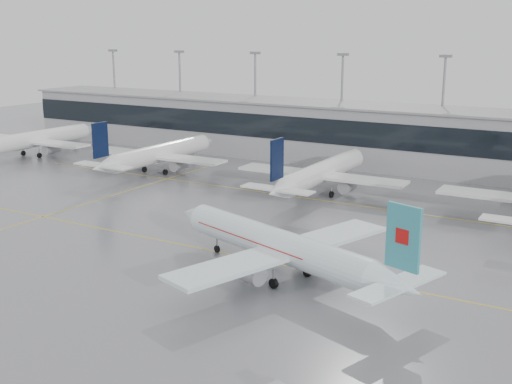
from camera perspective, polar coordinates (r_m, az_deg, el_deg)
The scene contains 12 objects.
ground at distance 81.71m, azimuth -4.27°, elevation -5.15°, with size 320.00×320.00×0.00m, color slate.
taxi_line_main at distance 81.71m, azimuth -4.27°, elevation -5.15°, with size 120.00×0.25×0.01m, color gold.
taxi_line_north at distance 106.68m, azimuth 4.89°, elevation -0.60°, with size 120.00×0.25×0.01m, color gold.
taxi_line_cross at distance 111.14m, azimuth -12.67°, elevation -0.31°, with size 0.25×60.00×0.01m, color gold.
terminal at distance 134.54m, azimuth 10.86°, elevation 4.83°, with size 180.00×15.00×12.00m, color #97979A.
terminal_glass at distance 127.30m, azimuth 9.74°, elevation 5.05°, with size 180.00×0.20×5.00m, color black.
terminal_roof at distance 133.73m, azimuth 10.98°, elevation 7.45°, with size 182.00×16.00×0.40m, color gray.
light_masts at distance 139.26m, azimuth 11.84°, elevation 8.13°, with size 156.40×1.00×22.60m.
air_canada_jet at distance 70.94m, azimuth 2.46°, elevation -4.93°, with size 36.35×29.75×11.74m.
parked_jet_a at distance 151.59m, azimuth -19.10°, elevation 4.43°, with size 29.64×36.96×11.72m.
parked_jet_b at distance 127.34m, azimuth -8.71°, elevation 3.37°, with size 29.64×36.96×11.72m.
parked_jet_c at distance 109.09m, azimuth 5.77°, elevation 1.70°, with size 29.64×36.96×11.72m.
Camera 1 is at (44.14, -63.41, 26.59)m, focal length 45.00 mm.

